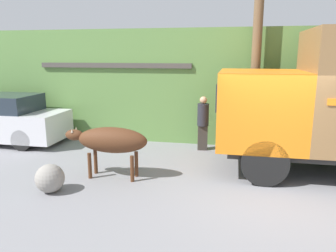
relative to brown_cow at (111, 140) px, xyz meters
name	(u,v)px	position (x,y,z in m)	size (l,w,h in m)	color
ground_plane	(271,192)	(3.71, -0.16, -0.92)	(60.00, 60.00, 0.00)	gray
hillside_embankment	(258,82)	(3.71, 5.90, 0.94)	(32.00, 5.00, 3.73)	#608C47
building_backdrop	(127,97)	(-1.14, 4.66, 0.41)	(5.22, 2.70, 2.63)	#8CC69E
brown_cow	(111,140)	(0.00, 0.00, 0.00)	(2.05, 0.62, 1.24)	#512D19
pedestrian_on_hill	(203,121)	(1.92, 2.78, 0.00)	(0.40, 0.40, 1.67)	#38332D
utility_pole	(258,32)	(3.41, 3.06, 2.62)	(0.90, 0.28, 6.89)	brown
roadside_rock	(50,178)	(-0.98, -1.09, -0.61)	(0.62, 0.62, 0.62)	gray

